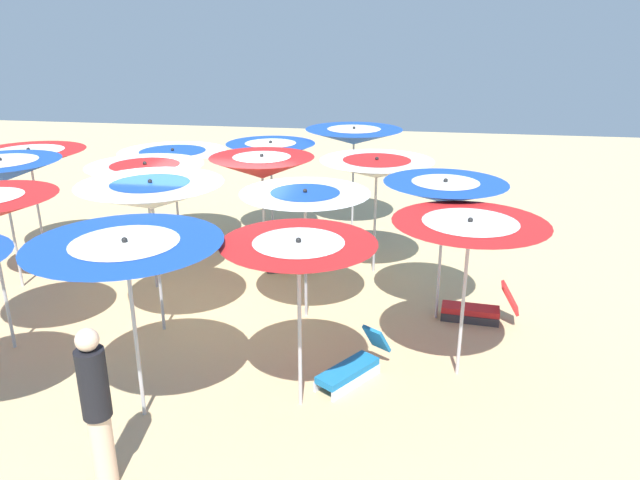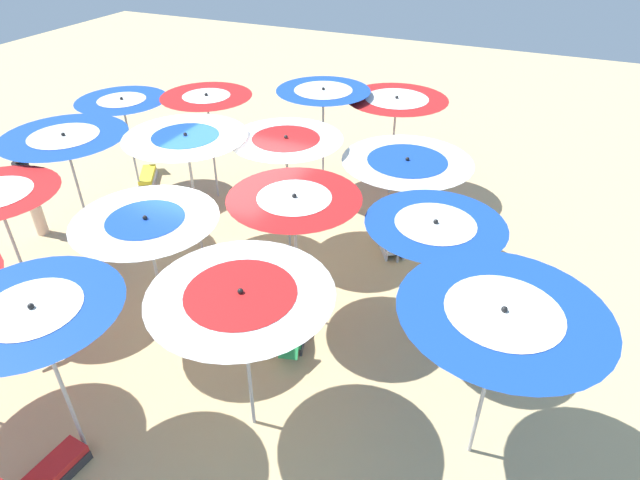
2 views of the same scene
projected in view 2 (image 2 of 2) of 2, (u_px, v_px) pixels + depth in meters
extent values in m
cube|color=#D1B57F|center=(237.00, 280.00, 10.05)|extent=(38.00, 38.00, 0.04)
cylinder|color=#B2B2B7|center=(132.00, 150.00, 12.36)|extent=(0.05, 0.05, 2.08)
cone|color=#1947B2|center=(123.00, 107.00, 11.78)|extent=(1.98, 1.98, 0.30)
cone|color=white|center=(122.00, 103.00, 11.74)|extent=(1.04, 1.04, 0.16)
sphere|color=black|center=(121.00, 98.00, 11.68)|extent=(0.07, 0.07, 0.07)
cylinder|color=#B2B2B7|center=(81.00, 197.00, 10.46)|extent=(0.05, 0.05, 2.13)
cone|color=#1947B2|center=(67.00, 147.00, 9.87)|extent=(2.28, 2.28, 0.42)
cone|color=white|center=(65.00, 142.00, 9.81)|extent=(1.25, 1.25, 0.23)
sphere|color=black|center=(63.00, 134.00, 9.74)|extent=(0.07, 0.07, 0.07)
cylinder|color=#B2B2B7|center=(20.00, 259.00, 8.83)|extent=(0.05, 0.05, 2.06)
cylinder|color=#B2B2B7|center=(213.00, 152.00, 12.07)|extent=(0.05, 0.05, 2.25)
cone|color=red|center=(207.00, 104.00, 11.45)|extent=(1.94, 1.94, 0.34)
cone|color=white|center=(207.00, 100.00, 11.40)|extent=(1.01, 1.01, 0.18)
sphere|color=black|center=(206.00, 94.00, 11.34)|extent=(0.07, 0.07, 0.07)
cylinder|color=#B2B2B7|center=(195.00, 202.00, 10.20)|extent=(0.05, 0.05, 2.26)
cone|color=white|center=(187.00, 146.00, 9.57)|extent=(2.20, 2.20, 0.40)
cone|color=#1947B2|center=(186.00, 141.00, 9.51)|extent=(1.19, 1.19, 0.22)
sphere|color=black|center=(185.00, 134.00, 9.44)|extent=(0.07, 0.07, 0.07)
cylinder|color=#B2B2B7|center=(159.00, 284.00, 8.30)|extent=(0.05, 0.05, 2.03)
cone|color=white|center=(147.00, 229.00, 7.73)|extent=(2.10, 2.10, 0.32)
cone|color=#1947B2|center=(146.00, 224.00, 7.69)|extent=(1.12, 1.12, 0.17)
sphere|color=black|center=(145.00, 218.00, 7.63)|extent=(0.07, 0.07, 0.07)
cylinder|color=#B2B2B7|center=(63.00, 388.00, 6.48)|extent=(0.05, 0.05, 2.20)
cone|color=#1947B2|center=(36.00, 320.00, 5.86)|extent=(1.96, 1.96, 0.34)
cone|color=white|center=(34.00, 314.00, 5.82)|extent=(1.07, 1.07, 0.18)
sphere|color=black|center=(31.00, 306.00, 5.75)|extent=(0.07, 0.07, 0.07)
cylinder|color=#B2B2B7|center=(323.00, 146.00, 12.36)|extent=(0.05, 0.05, 2.24)
cone|color=#1947B2|center=(323.00, 99.00, 11.74)|extent=(2.06, 2.06, 0.38)
cone|color=white|center=(323.00, 95.00, 11.70)|extent=(1.27, 1.27, 0.23)
sphere|color=black|center=(323.00, 89.00, 11.62)|extent=(0.07, 0.07, 0.07)
cylinder|color=#B2B2B7|center=(288.00, 200.00, 10.31)|extent=(0.05, 0.05, 2.19)
cone|color=white|center=(286.00, 148.00, 9.70)|extent=(2.07, 2.07, 0.35)
cone|color=red|center=(286.00, 144.00, 9.66)|extent=(1.23, 1.23, 0.21)
sphere|color=black|center=(286.00, 137.00, 9.59)|extent=(0.07, 0.07, 0.07)
cylinder|color=#B2B2B7|center=(296.00, 268.00, 8.55)|extent=(0.05, 0.05, 2.14)
cone|color=red|center=(295.00, 210.00, 7.96)|extent=(2.00, 2.00, 0.42)
cone|color=white|center=(294.00, 204.00, 7.90)|extent=(1.11, 1.11, 0.23)
sphere|color=black|center=(294.00, 196.00, 7.83)|extent=(0.07, 0.07, 0.07)
cylinder|color=#B2B2B7|center=(249.00, 368.00, 6.80)|extent=(0.05, 0.05, 2.11)
cone|color=white|center=(242.00, 305.00, 6.22)|extent=(2.18, 2.18, 0.35)
cone|color=red|center=(241.00, 300.00, 6.17)|extent=(1.30, 1.30, 0.21)
sphere|color=black|center=(240.00, 291.00, 6.10)|extent=(0.07, 0.07, 0.07)
cylinder|color=#B2B2B7|center=(392.00, 152.00, 12.26)|extent=(0.05, 0.05, 2.11)
cone|color=red|center=(396.00, 107.00, 11.68)|extent=(2.23, 2.23, 0.37)
cone|color=white|center=(396.00, 104.00, 11.63)|extent=(1.38, 1.38, 0.23)
sphere|color=black|center=(397.00, 97.00, 11.56)|extent=(0.07, 0.07, 0.07)
cylinder|color=#B2B2B7|center=(401.00, 218.00, 9.93)|extent=(0.05, 0.05, 2.01)
cone|color=white|center=(406.00, 169.00, 9.37)|extent=(2.28, 2.28, 0.34)
cone|color=#1947B2|center=(407.00, 166.00, 9.33)|extent=(1.39, 1.39, 0.21)
sphere|color=black|center=(407.00, 159.00, 9.26)|extent=(0.07, 0.07, 0.07)
cylinder|color=#B2B2B7|center=(426.00, 291.00, 8.16)|extent=(0.05, 0.05, 2.01)
cone|color=#1947B2|center=(434.00, 236.00, 7.60)|extent=(1.99, 1.99, 0.43)
cone|color=white|center=(435.00, 231.00, 7.55)|extent=(1.14, 1.14, 0.25)
sphere|color=black|center=(436.00, 222.00, 7.47)|extent=(0.07, 0.07, 0.07)
cylinder|color=#B2B2B7|center=(483.00, 393.00, 6.40)|extent=(0.05, 0.05, 2.22)
cone|color=#1947B2|center=(501.00, 324.00, 5.79)|extent=(2.28, 2.28, 0.36)
cone|color=white|center=(502.00, 318.00, 5.74)|extent=(1.26, 1.26, 0.20)
sphere|color=black|center=(504.00, 309.00, 5.67)|extent=(0.07, 0.07, 0.07)
cube|color=silver|center=(154.00, 179.00, 13.28)|extent=(0.53, 0.83, 0.14)
cube|color=silver|center=(142.00, 179.00, 13.25)|extent=(0.53, 0.83, 0.14)
cube|color=yellow|center=(147.00, 175.00, 13.20)|extent=(0.76, 0.97, 0.10)
cube|color=yellow|center=(149.00, 156.00, 13.58)|extent=(0.43, 0.43, 0.39)
cube|color=silver|center=(26.00, 337.00, 8.67)|extent=(0.84, 0.59, 0.14)
cube|color=silver|center=(48.00, 329.00, 8.81)|extent=(0.84, 0.59, 0.14)
cube|color=#1972B7|center=(35.00, 328.00, 8.67)|extent=(1.01, 0.83, 0.10)
cube|color=#1972B7|center=(36.00, 340.00, 8.09)|extent=(0.43, 0.44, 0.42)
cube|color=#333338|center=(287.00, 333.00, 8.75)|extent=(0.28, 0.82, 0.14)
cube|color=#333338|center=(305.00, 334.00, 8.72)|extent=(0.28, 0.82, 0.14)
cube|color=green|center=(296.00, 328.00, 8.67)|extent=(0.53, 0.89, 0.10)
cube|color=green|center=(289.00, 345.00, 8.09)|extent=(0.38, 0.42, 0.30)
cube|color=#333338|center=(42.00, 472.00, 6.68)|extent=(0.12, 0.95, 0.14)
cube|color=red|center=(48.00, 472.00, 6.55)|extent=(0.42, 0.97, 0.10)
cube|color=silver|center=(398.00, 245.00, 10.85)|extent=(0.48, 0.74, 0.14)
cube|color=silver|center=(382.00, 247.00, 10.81)|extent=(0.48, 0.74, 0.14)
cube|color=white|center=(390.00, 241.00, 10.76)|extent=(0.74, 0.90, 0.10)
cube|color=white|center=(384.00, 217.00, 11.14)|extent=(0.49, 0.51, 0.36)
cylinder|color=beige|center=(38.00, 215.00, 11.12)|extent=(0.24, 0.24, 0.88)
cylinder|color=black|center=(25.00, 180.00, 10.66)|extent=(0.30, 0.30, 0.77)
sphere|color=beige|center=(17.00, 156.00, 10.38)|extent=(0.24, 0.24, 0.24)
sphere|color=yellow|center=(456.00, 228.00, 11.26)|extent=(0.27, 0.27, 0.27)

